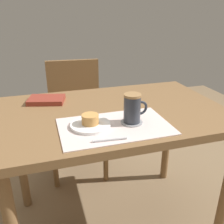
% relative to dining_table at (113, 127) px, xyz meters
% --- Properties ---
extents(ground_plane, '(4.40, 4.40, 0.02)m').
position_rel_dining_table_xyz_m(ground_plane, '(0.00, 0.00, -0.64)').
color(ground_plane, '#846B4C').
extents(dining_table, '(1.08, 0.70, 0.72)m').
position_rel_dining_table_xyz_m(dining_table, '(0.00, 0.00, 0.00)').
color(dining_table, brown).
rests_on(dining_table, ground_plane).
extents(wooden_chair, '(0.45, 0.45, 0.82)m').
position_rel_dining_table_xyz_m(wooden_chair, '(-0.09, 0.65, -0.17)').
color(wooden_chair, brown).
rests_on(wooden_chair, ground_plane).
extents(placemat, '(0.46, 0.29, 0.00)m').
position_rel_dining_table_xyz_m(placemat, '(-0.05, -0.18, 0.09)').
color(placemat, silver).
rests_on(placemat, dining_table).
extents(pastry_plate, '(0.17, 0.17, 0.01)m').
position_rel_dining_table_xyz_m(pastry_plate, '(-0.15, -0.15, 0.10)').
color(pastry_plate, white).
rests_on(pastry_plate, placemat).
extents(pastry, '(0.07, 0.07, 0.04)m').
position_rel_dining_table_xyz_m(pastry, '(-0.15, -0.15, 0.13)').
color(pastry, tan).
rests_on(pastry, pastry_plate).
extents(coffee_coaster, '(0.09, 0.09, 0.00)m').
position_rel_dining_table_xyz_m(coffee_coaster, '(0.03, -0.17, 0.10)').
color(coffee_coaster, '#99999E').
rests_on(coffee_coaster, placemat).
extents(coffee_mug, '(0.10, 0.07, 0.12)m').
position_rel_dining_table_xyz_m(coffee_mug, '(0.03, -0.17, 0.16)').
color(coffee_mug, '#2D333D').
rests_on(coffee_mug, coffee_coaster).
extents(teaspoon, '(0.13, 0.02, 0.01)m').
position_rel_dining_table_xyz_m(teaspoon, '(-0.10, -0.29, 0.10)').
color(teaspoon, silver).
rests_on(teaspoon, placemat).
extents(small_book, '(0.21, 0.17, 0.02)m').
position_rel_dining_table_xyz_m(small_book, '(-0.30, 0.20, 0.10)').
color(small_book, maroon).
rests_on(small_book, dining_table).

